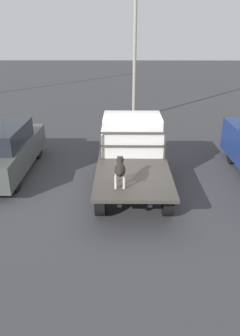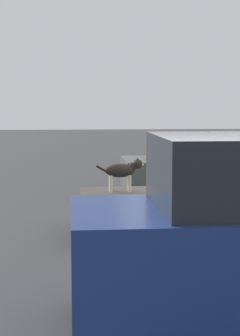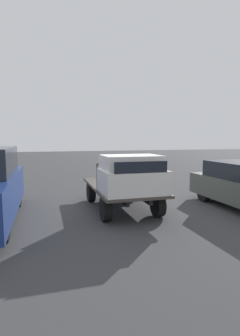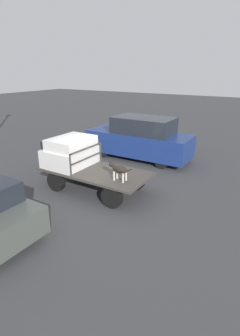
% 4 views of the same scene
% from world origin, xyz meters
% --- Properties ---
extents(ground_plane, '(80.00, 80.00, 0.00)m').
position_xyz_m(ground_plane, '(0.00, 0.00, 0.00)').
color(ground_plane, '#38383A').
extents(flatbed_truck, '(3.98, 1.93, 0.78)m').
position_xyz_m(flatbed_truck, '(0.00, 0.00, 0.58)').
color(flatbed_truck, black).
rests_on(flatbed_truck, ground).
extents(truck_cab, '(1.47, 1.81, 1.08)m').
position_xyz_m(truck_cab, '(1.17, 0.00, 1.29)').
color(truck_cab, silver).
rests_on(truck_cab, flatbed_truck).
extents(truck_headboard, '(0.04, 1.81, 0.80)m').
position_xyz_m(truck_headboard, '(0.40, 0.00, 1.31)').
color(truck_headboard, '#3D3833').
rests_on(truck_headboard, flatbed_truck).
extents(dog, '(0.91, 0.26, 0.64)m').
position_xyz_m(dog, '(-1.19, 0.33, 1.18)').
color(dog, beige).
rests_on(dog, flatbed_truck).
extents(light_pole_near, '(0.47, 0.47, 6.98)m').
position_xyz_m(light_pole_near, '(7.95, -0.26, 4.61)').
color(light_pole_near, gray).
rests_on(light_pole_near, ground).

